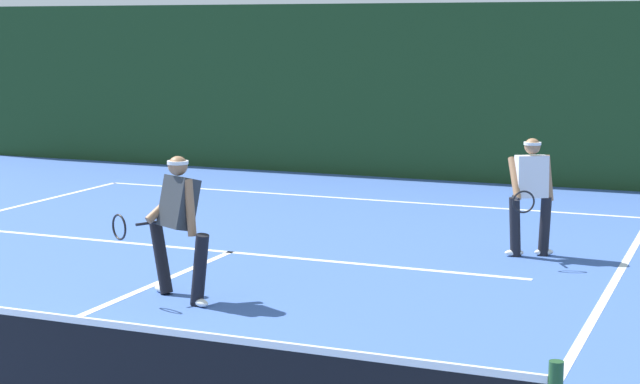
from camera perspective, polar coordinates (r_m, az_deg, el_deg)
court_line_baseline_far at (r=18.68m, az=1.91°, el=-0.37°), size 10.05×0.10×0.01m
court_line_service at (r=14.33m, az=-4.90°, el=-3.26°), size 8.20×0.10×0.01m
court_line_centre at (r=11.71m, az=-12.02°, el=-6.21°), size 0.10×6.40×0.01m
player_near at (r=11.77m, az=-7.70°, el=-1.57°), size 1.17×0.85×1.62m
player_far at (r=14.17m, az=11.33°, el=0.01°), size 0.66×0.94×1.58m
back_fence_windscreen at (r=21.17m, az=4.67°, el=5.44°), size 21.67×0.12×3.48m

